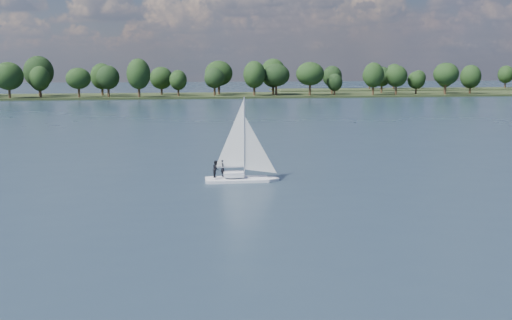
% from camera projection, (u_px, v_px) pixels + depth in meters
% --- Properties ---
extents(ground, '(700.00, 700.00, 0.00)m').
position_uv_depth(ground, '(193.00, 122.00, 124.74)').
color(ground, '#233342').
rests_on(ground, ground).
extents(far_shore, '(660.00, 40.00, 1.50)m').
position_uv_depth(far_shore, '(178.00, 97.00, 233.80)').
color(far_shore, black).
rests_on(far_shore, ground).
extents(far_shore_back, '(220.00, 30.00, 1.40)m').
position_uv_depth(far_shore_back, '(475.00, 90.00, 306.37)').
color(far_shore_back, black).
rests_on(far_shore_back, ground).
extents(sailboat, '(7.10, 2.24, 9.25)m').
position_uv_depth(sailboat, '(237.00, 157.00, 59.21)').
color(sailboat, silver).
rests_on(sailboat, ground).
extents(treeline, '(562.65, 74.06, 17.89)m').
position_uv_depth(treeline, '(147.00, 77.00, 226.88)').
color(treeline, black).
rests_on(treeline, ground).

